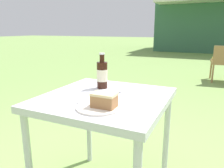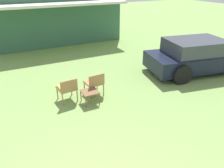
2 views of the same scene
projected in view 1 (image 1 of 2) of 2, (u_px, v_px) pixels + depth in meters
name	position (u px, v px, depth m)	size (l,w,h in m)	color
patio_table	(105.00, 109.00, 1.32)	(0.72, 0.74, 0.72)	silver
cake_on_plate	(102.00, 103.00, 1.09)	(0.23, 0.23, 0.08)	silver
cola_bottle_near	(102.00, 74.00, 1.45)	(0.07, 0.07, 0.24)	black
fork	(90.00, 106.00, 1.12)	(0.18, 0.04, 0.01)	silver
loose_bottle_cap	(120.00, 92.00, 1.36)	(0.03, 0.03, 0.01)	silver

